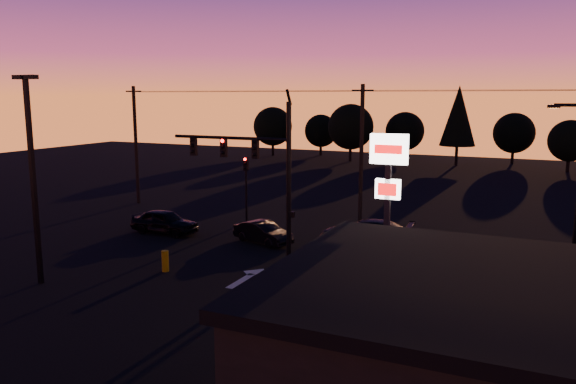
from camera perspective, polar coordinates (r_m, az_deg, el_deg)
name	(u,v)px	position (r m, az deg, el deg)	size (l,w,h in m)	color
ground	(220,286)	(25.23, -6.92, -9.47)	(120.00, 120.00, 0.00)	black
lane_arrow	(248,277)	(26.35, -4.06, -8.56)	(1.20, 3.10, 0.01)	beige
traffic_signal_mast	(259,165)	(27.55, -2.96, 2.78)	(6.79, 0.52, 8.58)	black
secondary_signal	(246,180)	(36.67, -4.29, 1.24)	(0.30, 0.31, 4.35)	black
parking_lot_light	(32,166)	(26.64, -24.56, 2.39)	(1.25, 0.30, 9.14)	black
pylon_sign	(388,181)	(22.69, 10.13, 1.08)	(1.50, 0.28, 6.80)	black
utility_pole_0	(136,144)	(44.75, -15.20, 4.70)	(1.40, 0.26, 9.00)	black
utility_pole_1	(361,154)	(36.02, 7.46, 3.81)	(1.40, 0.26, 9.00)	black
power_wires	(363,91)	(35.83, 7.60, 10.14)	(36.00, 1.22, 0.07)	black
store_building	(547,379)	(14.13, 24.85, -16.86)	(12.40, 8.40, 4.25)	black
bollard	(165,261)	(27.54, -12.37, -6.87)	(0.34, 0.34, 1.01)	#BB9406
tree_0	(273,126)	(78.40, -1.56, 6.68)	(5.36, 5.36, 6.74)	black
tree_1	(321,131)	(78.76, 3.36, 6.22)	(4.54, 4.54, 5.71)	black
tree_2	(351,127)	(71.98, 6.39, 6.59)	(5.77, 5.78, 7.26)	black
tree_3	(405,131)	(74.25, 11.78, 6.06)	(4.95, 4.95, 6.22)	black
tree_4	(458,116)	(69.93, 16.92, 7.42)	(4.18, 4.18, 9.50)	black
tree_5	(514,133)	(74.46, 21.97, 5.57)	(4.95, 4.95, 6.22)	black
tree_6	(570,141)	(68.44, 26.72, 4.67)	(4.54, 4.54, 5.71)	black
car_left	(165,222)	(34.96, -12.43, -2.95)	(1.71, 4.24, 1.45)	black
car_mid	(263,232)	(31.98, -2.55, -4.12)	(1.29, 3.71, 1.22)	black
car_right	(366,233)	(31.48, 7.90, -4.16)	(2.11, 5.20, 1.51)	black
suv_parked	(456,339)	(18.99, 16.68, -14.08)	(2.43, 5.27, 1.47)	black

